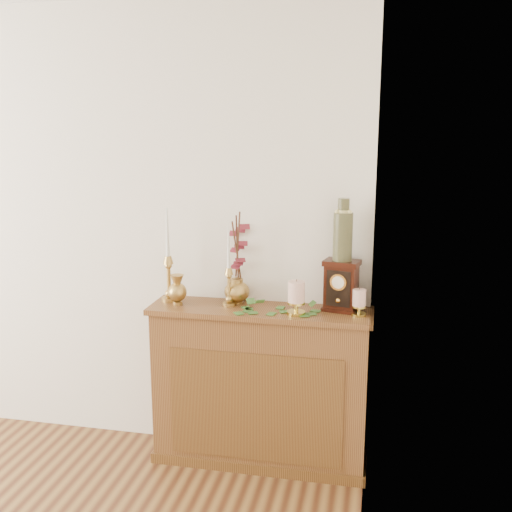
% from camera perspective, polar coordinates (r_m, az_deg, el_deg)
% --- Properties ---
extents(console_shelf, '(1.24, 0.34, 0.93)m').
position_cam_1_polar(console_shelf, '(3.50, 0.37, -12.72)').
color(console_shelf, brown).
rests_on(console_shelf, ground).
extents(candlestick_left, '(0.09, 0.09, 0.54)m').
position_cam_1_polar(candlestick_left, '(3.45, -8.33, -1.43)').
color(candlestick_left, tan).
rests_on(candlestick_left, console_shelf).
extents(candlestick_center, '(0.07, 0.07, 0.45)m').
position_cam_1_polar(candlestick_center, '(3.34, -2.59, -2.35)').
color(candlestick_center, tan).
rests_on(candlestick_center, console_shelf).
extents(bud_vase, '(0.11, 0.11, 0.17)m').
position_cam_1_polar(bud_vase, '(3.40, -7.50, -3.23)').
color(bud_vase, tan).
rests_on(bud_vase, console_shelf).
extents(ginger_jar, '(0.22, 0.23, 0.53)m').
position_cam_1_polar(ginger_jar, '(3.40, -1.66, -0.44)').
color(ginger_jar, tan).
rests_on(ginger_jar, console_shelf).
extents(pillar_candle_left, '(0.10, 0.10, 0.19)m').
position_cam_1_polar(pillar_candle_left, '(3.20, 3.86, -3.84)').
color(pillar_candle_left, gold).
rests_on(pillar_candle_left, console_shelf).
extents(pillar_candle_right, '(0.08, 0.08, 0.15)m').
position_cam_1_polar(pillar_candle_right, '(3.22, 9.79, -4.25)').
color(pillar_candle_right, gold).
rests_on(pillar_candle_right, console_shelf).
extents(ivy_garland, '(0.46, 0.21, 0.09)m').
position_cam_1_polar(ivy_garland, '(3.24, 2.41, -5.23)').
color(ivy_garland, '#376627').
rests_on(ivy_garland, console_shelf).
extents(mantel_clock, '(0.21, 0.17, 0.28)m').
position_cam_1_polar(mantel_clock, '(3.28, 8.11, -2.85)').
color(mantel_clock, '#33100A').
rests_on(mantel_clock, console_shelf).
extents(ceramic_vase, '(0.10, 0.10, 0.33)m').
position_cam_1_polar(ceramic_vase, '(3.22, 8.28, 2.19)').
color(ceramic_vase, '#183024').
rests_on(ceramic_vase, mantel_clock).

